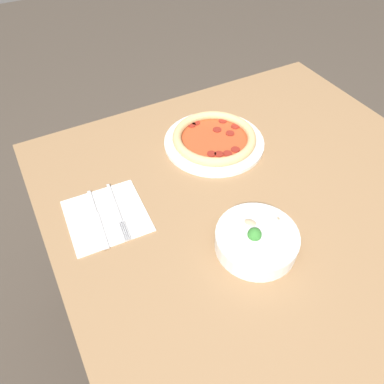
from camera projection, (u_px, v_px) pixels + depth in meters
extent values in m
plane|color=#4C4238|center=(242.00, 321.00, 1.50)|extent=(8.00, 8.00, 0.00)
cube|color=#99724C|center=(268.00, 203.00, 0.98)|extent=(1.09, 1.09, 0.03)
cylinder|color=olive|center=(279.00, 151.00, 1.69)|extent=(0.06, 0.06, 0.70)
cylinder|color=olive|center=(71.00, 230.00, 1.38)|extent=(0.06, 0.06, 0.70)
cylinder|color=white|center=(214.00, 142.00, 1.12)|extent=(0.30, 0.30, 0.01)
torus|color=#DBB77A|center=(214.00, 137.00, 1.11)|extent=(0.25, 0.25, 0.03)
cylinder|color=#B74723|center=(214.00, 140.00, 1.12)|extent=(0.21, 0.21, 0.01)
cylinder|color=maroon|center=(235.00, 149.00, 1.08)|extent=(0.03, 0.03, 0.00)
cylinder|color=maroon|center=(219.00, 154.00, 1.06)|extent=(0.03, 0.03, 0.00)
cylinder|color=maroon|center=(192.00, 125.00, 1.16)|extent=(0.03, 0.03, 0.00)
cylinder|color=maroon|center=(227.00, 153.00, 1.07)|extent=(0.03, 0.03, 0.00)
cylinder|color=maroon|center=(223.00, 121.00, 1.17)|extent=(0.03, 0.03, 0.00)
cylinder|color=maroon|center=(217.00, 130.00, 1.14)|extent=(0.03, 0.03, 0.00)
cylinder|color=maroon|center=(235.00, 126.00, 1.15)|extent=(0.03, 0.03, 0.00)
cylinder|color=maroon|center=(196.00, 123.00, 1.17)|extent=(0.03, 0.03, 0.00)
cylinder|color=maroon|center=(212.00, 154.00, 1.06)|extent=(0.03, 0.03, 0.00)
cylinder|color=maroon|center=(230.00, 133.00, 1.13)|extent=(0.03, 0.03, 0.00)
cylinder|color=white|center=(256.00, 240.00, 0.85)|extent=(0.19, 0.19, 0.05)
torus|color=white|center=(257.00, 235.00, 0.84)|extent=(0.19, 0.19, 0.01)
ellipsoid|color=tan|center=(250.00, 224.00, 0.86)|extent=(0.04, 0.04, 0.02)
ellipsoid|color=#998466|center=(278.00, 221.00, 0.87)|extent=(0.03, 0.04, 0.02)
ellipsoid|color=#998466|center=(282.00, 234.00, 0.84)|extent=(0.03, 0.03, 0.02)
ellipsoid|color=tan|center=(255.00, 235.00, 0.83)|extent=(0.03, 0.04, 0.02)
ellipsoid|color=#998466|center=(243.00, 247.00, 0.82)|extent=(0.04, 0.03, 0.02)
ellipsoid|color=tan|center=(242.00, 237.00, 0.84)|extent=(0.04, 0.04, 0.02)
ellipsoid|color=tan|center=(257.00, 216.00, 0.88)|extent=(0.04, 0.03, 0.02)
sphere|color=#388433|center=(255.00, 235.00, 0.83)|extent=(0.03, 0.03, 0.03)
cube|color=white|center=(107.00, 216.00, 0.93)|extent=(0.20, 0.20, 0.00)
cube|color=silver|center=(114.00, 203.00, 0.95)|extent=(0.02, 0.14, 0.00)
cube|color=silver|center=(122.00, 232.00, 0.89)|extent=(0.01, 0.06, 0.00)
cube|color=silver|center=(124.00, 231.00, 0.89)|extent=(0.01, 0.06, 0.00)
cube|color=silver|center=(125.00, 231.00, 0.89)|extent=(0.01, 0.06, 0.00)
cube|color=silver|center=(127.00, 230.00, 0.89)|extent=(0.01, 0.06, 0.00)
cube|color=silver|center=(92.00, 202.00, 0.96)|extent=(0.02, 0.08, 0.01)
cube|color=silver|center=(101.00, 230.00, 0.89)|extent=(0.03, 0.12, 0.00)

